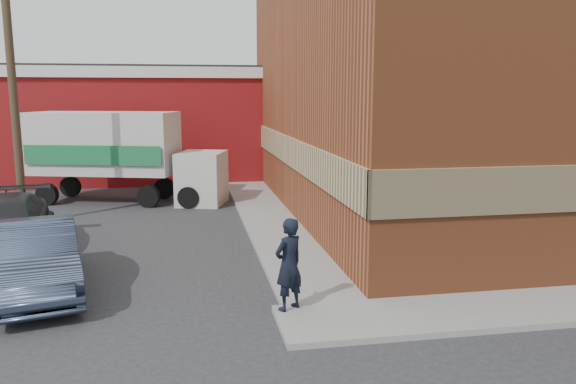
{
  "coord_description": "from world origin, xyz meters",
  "views": [
    {
      "loc": [
        -2.06,
        -10.51,
        4.28
      ],
      "look_at": [
        0.44,
        3.38,
        1.81
      ],
      "focal_mm": 35.0,
      "sensor_mm": 36.0,
      "label": 1
    }
  ],
  "objects": [
    {
      "name": "ground",
      "position": [
        0.0,
        0.0,
        0.0
      ],
      "size": [
        90.0,
        90.0,
        0.0
      ],
      "primitive_type": "plane",
      "color": "#28282B",
      "rests_on": "ground"
    },
    {
      "name": "man",
      "position": [
        -0.2,
        -0.25,
        1.03
      ],
      "size": [
        0.8,
        0.73,
        1.83
      ],
      "primitive_type": "imported",
      "rotation": [
        0.0,
        0.0,
        3.72
      ],
      "color": "black",
      "rests_on": "sidewalk_south"
    },
    {
      "name": "sidewalk_west",
      "position": [
        0.6,
        9.0,
        0.06
      ],
      "size": [
        1.8,
        18.0,
        0.12
      ],
      "primitive_type": "cube",
      "color": "gray",
      "rests_on": "ground"
    },
    {
      "name": "brick_building",
      "position": [
        8.5,
        9.0,
        4.68
      ],
      "size": [
        14.25,
        18.25,
        9.36
      ],
      "color": "brown",
      "rests_on": "ground"
    },
    {
      "name": "box_truck",
      "position": [
        -4.6,
        12.41,
        2.06
      ],
      "size": [
        7.56,
        4.11,
        3.58
      ],
      "rotation": [
        0.0,
        0.0,
        -0.29
      ],
      "color": "silver",
      "rests_on": "ground"
    },
    {
      "name": "utility_pole",
      "position": [
        -7.5,
        9.0,
        4.75
      ],
      "size": [
        2.0,
        0.26,
        9.0
      ],
      "color": "#473523",
      "rests_on": "ground"
    },
    {
      "name": "sedan",
      "position": [
        -5.34,
        2.01,
        0.76
      ],
      "size": [
        2.71,
        4.89,
        1.53
      ],
      "primitive_type": "imported",
      "rotation": [
        0.0,
        0.0,
        0.25
      ],
      "color": "#343F57",
      "rests_on": "ground"
    },
    {
      "name": "suv_b",
      "position": [
        -6.9,
        4.69,
        0.81
      ],
      "size": [
        2.84,
        5.78,
        1.62
      ],
      "primitive_type": "imported",
      "rotation": [
        0.0,
        0.0,
        0.11
      ],
      "color": "#242426",
      "rests_on": "ground"
    },
    {
      "name": "warehouse",
      "position": [
        -6.0,
        20.0,
        2.81
      ],
      "size": [
        16.3,
        8.3,
        5.6
      ],
      "color": "maroon",
      "rests_on": "ground"
    }
  ]
}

